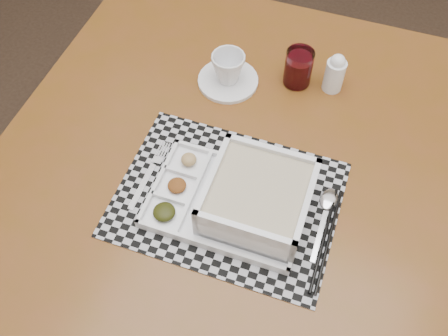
{
  "coord_description": "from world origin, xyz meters",
  "views": [
    {
      "loc": [
        0.44,
        -0.76,
        1.74
      ],
      "look_at": [
        0.19,
        -0.23,
        0.89
      ],
      "focal_mm": 40.0,
      "sensor_mm": 36.0,
      "label": 1
    }
  ],
  "objects_px": {
    "cup": "(228,68)",
    "juice_glass": "(298,69)",
    "dining_table": "(245,181)",
    "creamer_bottle": "(335,73)",
    "serving_tray": "(250,199)"
  },
  "relations": [
    {
      "from": "cup",
      "to": "juice_glass",
      "type": "distance_m",
      "value": 0.17
    },
    {
      "from": "dining_table",
      "to": "cup",
      "type": "xyz_separation_m",
      "value": [
        -0.14,
        0.2,
        0.13
      ]
    },
    {
      "from": "juice_glass",
      "to": "creamer_bottle",
      "type": "xyz_separation_m",
      "value": [
        0.09,
        0.02,
        0.01
      ]
    },
    {
      "from": "cup",
      "to": "juice_glass",
      "type": "relative_size",
      "value": 0.86
    },
    {
      "from": "creamer_bottle",
      "to": "dining_table",
      "type": "bearing_deg",
      "value": -108.34
    },
    {
      "from": "juice_glass",
      "to": "serving_tray",
      "type": "bearing_deg",
      "value": -83.43
    },
    {
      "from": "cup",
      "to": "dining_table",
      "type": "bearing_deg",
      "value": -42.92
    },
    {
      "from": "dining_table",
      "to": "cup",
      "type": "relative_size",
      "value": 15.02
    },
    {
      "from": "juice_glass",
      "to": "dining_table",
      "type": "bearing_deg",
      "value": -92.43
    },
    {
      "from": "serving_tray",
      "to": "cup",
      "type": "height_order",
      "value": "serving_tray"
    },
    {
      "from": "serving_tray",
      "to": "cup",
      "type": "distance_m",
      "value": 0.37
    },
    {
      "from": "juice_glass",
      "to": "creamer_bottle",
      "type": "height_order",
      "value": "creamer_bottle"
    },
    {
      "from": "dining_table",
      "to": "juice_glass",
      "type": "xyz_separation_m",
      "value": [
        0.01,
        0.27,
        0.13
      ]
    },
    {
      "from": "serving_tray",
      "to": "juice_glass",
      "type": "relative_size",
      "value": 3.58
    },
    {
      "from": "juice_glass",
      "to": "cup",
      "type": "bearing_deg",
      "value": -154.0
    }
  ]
}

